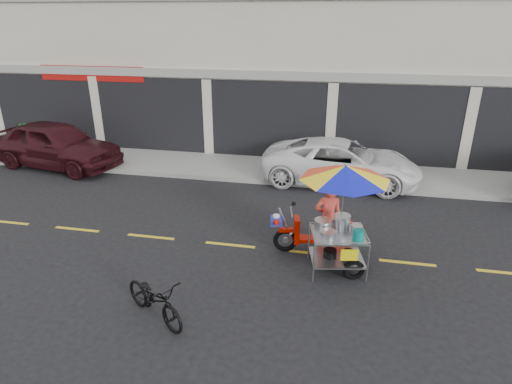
% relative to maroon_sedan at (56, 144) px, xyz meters
% --- Properties ---
extents(ground, '(90.00, 90.00, 0.00)m').
position_rel_maroon_sedan_xyz_m(ground, '(9.45, -4.31, -0.81)').
color(ground, black).
extents(sidewalk, '(45.00, 3.00, 0.15)m').
position_rel_maroon_sedan_xyz_m(sidewalk, '(9.45, 1.19, -0.74)').
color(sidewalk, gray).
rests_on(sidewalk, ground).
extents(shophouse_block, '(36.00, 8.11, 10.40)m').
position_rel_maroon_sedan_xyz_m(shophouse_block, '(12.27, 6.28, 3.42)').
color(shophouse_block, beige).
rests_on(shophouse_block, ground).
extents(centerline, '(42.00, 0.10, 0.01)m').
position_rel_maroon_sedan_xyz_m(centerline, '(9.45, -4.31, -0.81)').
color(centerline, gold).
rests_on(centerline, ground).
extents(maroon_sedan, '(5.04, 2.74, 1.63)m').
position_rel_maroon_sedan_xyz_m(maroon_sedan, '(0.00, 0.00, 0.00)').
color(maroon_sedan, black).
rests_on(maroon_sedan, ground).
extents(white_pickup, '(5.06, 2.51, 1.38)m').
position_rel_maroon_sedan_xyz_m(white_pickup, '(9.90, 0.39, -0.12)').
color(white_pickup, white).
rests_on(white_pickup, ground).
extents(plant_short, '(0.71, 0.71, 1.02)m').
position_rel_maroon_sedan_xyz_m(plant_short, '(-2.36, 1.22, -0.15)').
color(plant_short, '#184D1F').
rests_on(plant_short, sidewalk).
extents(near_bicycle, '(1.63, 1.30, 0.83)m').
position_rel_maroon_sedan_xyz_m(near_bicycle, '(6.83, -7.12, -0.40)').
color(near_bicycle, black).
rests_on(near_bicycle, ground).
extents(food_vendor_rig, '(2.61, 2.12, 2.37)m').
position_rel_maroon_sedan_xyz_m(food_vendor_rig, '(9.83, -4.58, 0.67)').
color(food_vendor_rig, black).
rests_on(food_vendor_rig, ground).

